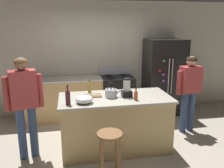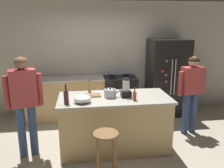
{
  "view_description": "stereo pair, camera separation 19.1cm",
  "coord_description": "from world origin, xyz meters",
  "px_view_note": "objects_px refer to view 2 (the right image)",
  "views": [
    {
      "loc": [
        -0.75,
        -3.71,
        2.16
      ],
      "look_at": [
        0.0,
        0.3,
        1.11
      ],
      "focal_mm": 37.26,
      "sensor_mm": 36.0,
      "label": 1
    },
    {
      "loc": [
        -0.56,
        -3.74,
        2.16
      ],
      "look_at": [
        0.0,
        0.3,
        1.11
      ],
      "focal_mm": 37.26,
      "sensor_mm": 36.0,
      "label": 2
    }
  ],
  "objects_px": {
    "mixing_bowl": "(83,99)",
    "bottle_cooking_sauce": "(135,96)",
    "refrigerator": "(167,77)",
    "blender_appliance": "(126,89)",
    "bar_stool": "(106,143)",
    "cutting_board": "(92,95)",
    "bottle_wine": "(66,97)",
    "person_by_sink_right": "(192,88)",
    "person_by_island_left": "(24,98)",
    "chef_knife": "(93,95)",
    "kitchen_island": "(114,123)",
    "tea_kettle": "(110,93)",
    "stove_range": "(119,96)",
    "bottle_vinegar": "(89,88)"
  },
  "relations": [
    {
      "from": "bottle_cooking_sauce",
      "to": "kitchen_island",
      "type": "bearing_deg",
      "value": 142.37
    },
    {
      "from": "person_by_sink_right",
      "to": "bottle_vinegar",
      "type": "xyz_separation_m",
      "value": [
        -2.0,
        -0.06,
        0.1
      ]
    },
    {
      "from": "person_by_island_left",
      "to": "bottle_cooking_sauce",
      "type": "bearing_deg",
      "value": -6.42
    },
    {
      "from": "bottle_vinegar",
      "to": "cutting_board",
      "type": "xyz_separation_m",
      "value": [
        0.03,
        -0.23,
        -0.08
      ]
    },
    {
      "from": "tea_kettle",
      "to": "bottle_wine",
      "type": "bearing_deg",
      "value": -160.37
    },
    {
      "from": "refrigerator",
      "to": "stove_range",
      "type": "xyz_separation_m",
      "value": [
        -1.16,
        0.02,
        -0.42
      ]
    },
    {
      "from": "mixing_bowl",
      "to": "cutting_board",
      "type": "distance_m",
      "value": 0.37
    },
    {
      "from": "blender_appliance",
      "to": "cutting_board",
      "type": "xyz_separation_m",
      "value": [
        -0.57,
        0.12,
        -0.12
      ]
    },
    {
      "from": "bottle_vinegar",
      "to": "bottle_wine",
      "type": "relative_size",
      "value": 0.75
    },
    {
      "from": "person_by_island_left",
      "to": "bottle_cooking_sauce",
      "type": "relative_size",
      "value": 7.76
    },
    {
      "from": "cutting_board",
      "to": "bottle_vinegar",
      "type": "bearing_deg",
      "value": 97.18
    },
    {
      "from": "kitchen_island",
      "to": "bottle_cooking_sauce",
      "type": "height_order",
      "value": "bottle_cooking_sauce"
    },
    {
      "from": "kitchen_island",
      "to": "refrigerator",
      "type": "bearing_deg",
      "value": 44.81
    },
    {
      "from": "person_by_island_left",
      "to": "mixing_bowl",
      "type": "bearing_deg",
      "value": -11.97
    },
    {
      "from": "bar_stool",
      "to": "bottle_cooking_sauce",
      "type": "height_order",
      "value": "bottle_cooking_sauce"
    },
    {
      "from": "bottle_cooking_sauce",
      "to": "person_by_sink_right",
      "type": "bearing_deg",
      "value": 25.72
    },
    {
      "from": "bar_stool",
      "to": "cutting_board",
      "type": "height_order",
      "value": "cutting_board"
    },
    {
      "from": "stove_range",
      "to": "tea_kettle",
      "type": "distance_m",
      "value": 1.68
    },
    {
      "from": "bottle_cooking_sauce",
      "to": "cutting_board",
      "type": "bearing_deg",
      "value": 153.71
    },
    {
      "from": "bar_stool",
      "to": "blender_appliance",
      "type": "bearing_deg",
      "value": 61.12
    },
    {
      "from": "bottle_vinegar",
      "to": "tea_kettle",
      "type": "distance_m",
      "value": 0.48
    },
    {
      "from": "bar_stool",
      "to": "bottle_cooking_sauce",
      "type": "bearing_deg",
      "value": 47.15
    },
    {
      "from": "tea_kettle",
      "to": "cutting_board",
      "type": "distance_m",
      "value": 0.33
    },
    {
      "from": "bar_stool",
      "to": "mixing_bowl",
      "type": "height_order",
      "value": "mixing_bowl"
    },
    {
      "from": "bar_stool",
      "to": "bottle_cooking_sauce",
      "type": "xyz_separation_m",
      "value": [
        0.53,
        0.58,
        0.5
      ]
    },
    {
      "from": "kitchen_island",
      "to": "bar_stool",
      "type": "relative_size",
      "value": 2.73
    },
    {
      "from": "blender_appliance",
      "to": "cutting_board",
      "type": "distance_m",
      "value": 0.6
    },
    {
      "from": "cutting_board",
      "to": "chef_knife",
      "type": "height_order",
      "value": "chef_knife"
    },
    {
      "from": "person_by_island_left",
      "to": "bottle_wine",
      "type": "xyz_separation_m",
      "value": [
        0.68,
        -0.23,
        0.06
      ]
    },
    {
      "from": "person_by_sink_right",
      "to": "bottle_cooking_sauce",
      "type": "relative_size",
      "value": 7.25
    },
    {
      "from": "tea_kettle",
      "to": "mixing_bowl",
      "type": "bearing_deg",
      "value": -155.0
    },
    {
      "from": "mixing_bowl",
      "to": "bottle_cooking_sauce",
      "type": "bearing_deg",
      "value": -0.13
    },
    {
      "from": "bottle_vinegar",
      "to": "stove_range",
      "type": "bearing_deg",
      "value": 57.39
    },
    {
      "from": "kitchen_island",
      "to": "cutting_board",
      "type": "bearing_deg",
      "value": 164.52
    },
    {
      "from": "tea_kettle",
      "to": "bar_stool",
      "type": "bearing_deg",
      "value": -101.67
    },
    {
      "from": "chef_knife",
      "to": "mixing_bowl",
      "type": "bearing_deg",
      "value": -120.61
    },
    {
      "from": "bottle_cooking_sauce",
      "to": "bottle_vinegar",
      "type": "bearing_deg",
      "value": 141.12
    },
    {
      "from": "refrigerator",
      "to": "blender_appliance",
      "type": "relative_size",
      "value": 5.68
    },
    {
      "from": "tea_kettle",
      "to": "chef_knife",
      "type": "bearing_deg",
      "value": 158.31
    },
    {
      "from": "bottle_cooking_sauce",
      "to": "tea_kettle",
      "type": "height_order",
      "value": "tea_kettle"
    },
    {
      "from": "person_by_island_left",
      "to": "chef_knife",
      "type": "relative_size",
      "value": 7.62
    },
    {
      "from": "kitchen_island",
      "to": "tea_kettle",
      "type": "bearing_deg",
      "value": -173.53
    },
    {
      "from": "bar_stool",
      "to": "chef_knife",
      "type": "height_order",
      "value": "chef_knife"
    },
    {
      "from": "cutting_board",
      "to": "bottle_wine",
      "type": "bearing_deg",
      "value": -138.22
    },
    {
      "from": "kitchen_island",
      "to": "chef_knife",
      "type": "height_order",
      "value": "chef_knife"
    },
    {
      "from": "refrigerator",
      "to": "bar_stool",
      "type": "bearing_deg",
      "value": -127.18
    },
    {
      "from": "person_by_island_left",
      "to": "bottle_wine",
      "type": "height_order",
      "value": "person_by_island_left"
    },
    {
      "from": "bottle_wine",
      "to": "person_by_island_left",
      "type": "bearing_deg",
      "value": 160.95
    },
    {
      "from": "kitchen_island",
      "to": "person_by_sink_right",
      "type": "bearing_deg",
      "value": 13.94
    },
    {
      "from": "refrigerator",
      "to": "cutting_board",
      "type": "bearing_deg",
      "value": -143.53
    }
  ]
}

